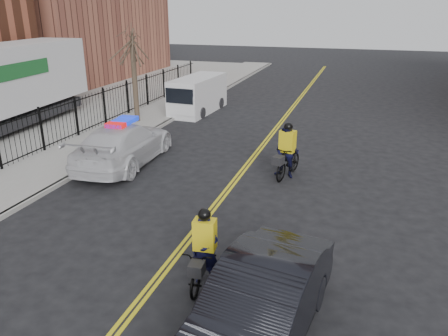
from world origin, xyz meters
name	(u,v)px	position (x,y,z in m)	size (l,w,h in m)	color
ground	(203,221)	(0.00, 0.00, 0.00)	(120.00, 120.00, 0.00)	black
center_line_left	(261,146)	(-0.08, 8.00, 0.01)	(0.10, 60.00, 0.01)	gold
center_line_right	(264,146)	(0.08, 8.00, 0.01)	(0.10, 60.00, 0.01)	gold
sidewalk	(121,131)	(-7.50, 8.00, 0.07)	(3.00, 60.00, 0.15)	gray
curb	(147,134)	(-6.00, 8.00, 0.07)	(0.20, 60.00, 0.15)	gray
iron_fence	(94,112)	(-9.00, 8.00, 1.00)	(0.12, 28.00, 2.00)	black
street_tree	(133,59)	(-7.60, 10.00, 3.53)	(3.20, 3.20, 4.80)	#372B20
police_cruiser	(124,144)	(-4.89, 3.91, 0.86)	(2.76, 6.02, 1.87)	silver
dark_sedan	(259,307)	(2.80, -4.45, 0.83)	(1.75, 5.03, 1.66)	black
cargo_van	(197,95)	(-5.39, 13.56, 1.04)	(2.19, 5.19, 2.13)	silver
cyclist_near	(205,257)	(1.14, -2.89, 0.67)	(0.84, 2.01, 1.93)	black
cyclist_far	(287,156)	(1.74, 4.48, 0.85)	(1.11, 2.20, 2.15)	black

